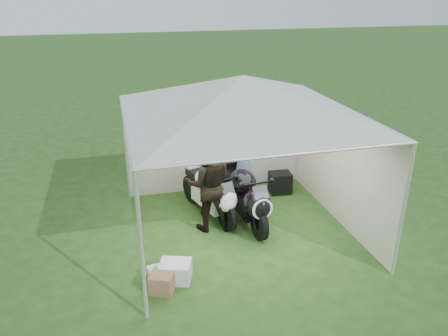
{
  "coord_description": "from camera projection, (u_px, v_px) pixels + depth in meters",
  "views": [
    {
      "loc": [
        -2.18,
        -7.06,
        4.39
      ],
      "look_at": [
        -0.25,
        0.35,
        1.19
      ],
      "focal_mm": 35.0,
      "sensor_mm": 36.0,
      "label": 1
    }
  ],
  "objects": [
    {
      "name": "crate_1",
      "position": [
        162.0,
        282.0,
        6.75
      ],
      "size": [
        0.47,
        0.47,
        0.31
      ],
      "primitive_type": "cube",
      "rotation": [
        0.0,
        0.0,
        -0.42
      ],
      "color": "brown",
      "rests_on": "ground"
    },
    {
      "name": "crate_2",
      "position": [
        157.0,
        273.0,
        7.04
      ],
      "size": [
        0.33,
        0.29,
        0.21
      ],
      "primitive_type": "cube",
      "rotation": [
        0.0,
        0.0,
        0.2
      ],
      "color": "silver",
      "rests_on": "ground"
    },
    {
      "name": "equipment_box",
      "position": [
        280.0,
        183.0,
        9.95
      ],
      "size": [
        0.51,
        0.43,
        0.48
      ],
      "primitive_type": "cube",
      "rotation": [
        0.0,
        0.0,
        -0.09
      ],
      "color": "black",
      "rests_on": "ground"
    },
    {
      "name": "person_dark_jacket",
      "position": [
        209.0,
        184.0,
        8.23
      ],
      "size": [
        1.01,
        0.84,
        1.87
      ],
      "primitive_type": "imported",
      "rotation": [
        0.0,
        0.0,
        2.98
      ],
      "color": "black",
      "rests_on": "ground"
    },
    {
      "name": "crate_0",
      "position": [
        176.0,
        271.0,
        6.99
      ],
      "size": [
        0.58,
        0.52,
        0.33
      ],
      "primitive_type": "cube",
      "rotation": [
        0.0,
        0.0,
        -0.32
      ],
      "color": "silver",
      "rests_on": "ground"
    },
    {
      "name": "ground",
      "position": [
        241.0,
        230.0,
        8.5
      ],
      "size": [
        80.0,
        80.0,
        0.0
      ],
      "primitive_type": "plane",
      "color": "#224315",
      "rests_on": "ground"
    },
    {
      "name": "canopy_tent",
      "position": [
        242.0,
        99.0,
        7.54
      ],
      "size": [
        5.66,
        5.66,
        3.0
      ],
      "color": "silver",
      "rests_on": "ground"
    },
    {
      "name": "motorcycle_white",
      "position": [
        211.0,
        192.0,
        8.76
      ],
      "size": [
        0.87,
        1.98,
        1.0
      ],
      "rotation": [
        0.0,
        0.0,
        0.3
      ],
      "color": "black",
      "rests_on": "ground"
    },
    {
      "name": "person_blue_jacket",
      "position": [
        243.0,
        164.0,
        8.97
      ],
      "size": [
        0.84,
        0.86,
        1.99
      ],
      "primitive_type": "imported",
      "rotation": [
        0.0,
        0.0,
        -2.29
      ],
      "color": "slate",
      "rests_on": "ground"
    },
    {
      "name": "motorcycle_black",
      "position": [
        246.0,
        195.0,
        8.54
      ],
      "size": [
        0.6,
        2.21,
        1.09
      ],
      "rotation": [
        0.0,
        0.0,
        0.08
      ],
      "color": "black",
      "rests_on": "ground"
    },
    {
      "name": "paddock_stand",
      "position": [
        229.0,
        194.0,
        9.58
      ],
      "size": [
        0.46,
        0.31,
        0.33
      ],
      "primitive_type": "cube",
      "rotation": [
        0.0,
        0.0,
        0.08
      ],
      "color": "blue",
      "rests_on": "ground"
    }
  ]
}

